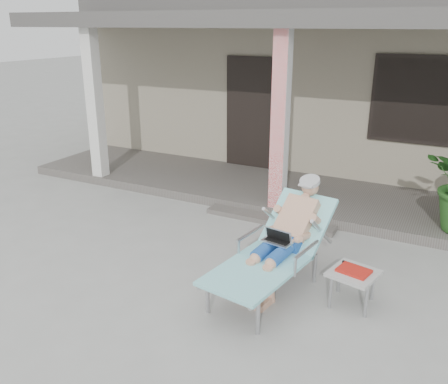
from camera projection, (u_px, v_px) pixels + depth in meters
The scene contains 7 objects.
ground at pixel (211, 277), 5.60m from camera, with size 60.00×60.00×0.00m, color #9E9E99.
house at pixel (350, 79), 10.49m from camera, with size 10.40×5.40×3.30m.
porch_deck at pixel (295, 194), 8.09m from camera, with size 10.00×2.00×0.15m, color #605B56.
porch_overhang at pixel (302, 26), 7.13m from camera, with size 10.00×2.30×2.85m.
porch_step at pixel (269, 219), 7.14m from camera, with size 2.00×0.30×0.07m, color #605B56.
lounger at pixel (281, 224), 5.17m from camera, with size 0.99×1.94×1.22m.
side_table at pixel (353, 275), 4.94m from camera, with size 0.55×0.55×0.41m.
Camera 1 is at (2.38, -4.33, 2.83)m, focal length 38.00 mm.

